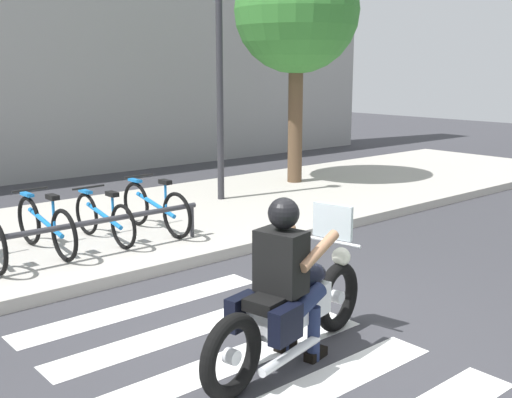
% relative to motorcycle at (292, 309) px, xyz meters
% --- Properties ---
extents(ground_plane, '(48.00, 48.00, 0.00)m').
position_rel_motorcycle_xyz_m(ground_plane, '(0.23, 0.31, -0.47)').
color(ground_plane, '#38383D').
extents(sidewalk, '(24.00, 4.40, 0.15)m').
position_rel_motorcycle_xyz_m(sidewalk, '(0.23, 4.83, -0.40)').
color(sidewalk, '#B7B2A8').
rests_on(sidewalk, ground).
extents(crosswalk_stripe_1, '(2.80, 0.40, 0.01)m').
position_rel_motorcycle_xyz_m(crosswalk_stripe_1, '(-0.35, -0.49, -0.47)').
color(crosswalk_stripe_1, white).
rests_on(crosswalk_stripe_1, ground).
extents(crosswalk_stripe_2, '(2.80, 0.40, 0.01)m').
position_rel_motorcycle_xyz_m(crosswalk_stripe_2, '(-0.35, 0.31, -0.47)').
color(crosswalk_stripe_2, white).
rests_on(crosswalk_stripe_2, ground).
extents(crosswalk_stripe_3, '(2.80, 0.40, 0.01)m').
position_rel_motorcycle_xyz_m(crosswalk_stripe_3, '(-0.35, 1.11, -0.47)').
color(crosswalk_stripe_3, white).
rests_on(crosswalk_stripe_3, ground).
extents(crosswalk_stripe_4, '(2.80, 0.40, 0.01)m').
position_rel_motorcycle_xyz_m(crosswalk_stripe_4, '(-0.35, 1.91, -0.47)').
color(crosswalk_stripe_4, white).
rests_on(crosswalk_stripe_4, ground).
extents(motorcycle, '(2.24, 0.83, 1.27)m').
position_rel_motorcycle_xyz_m(motorcycle, '(0.00, 0.00, 0.00)').
color(motorcycle, black).
rests_on(motorcycle, ground).
extents(rider, '(0.70, 0.63, 1.46)m').
position_rel_motorcycle_xyz_m(rider, '(-0.08, -0.01, 0.37)').
color(rider, black).
rests_on(rider, ground).
extents(bicycle_1, '(0.48, 1.68, 0.80)m').
position_rel_motorcycle_xyz_m(bicycle_1, '(-0.52, 3.99, 0.04)').
color(bicycle_1, black).
rests_on(bicycle_1, sidewalk).
extents(bicycle_2, '(0.48, 1.59, 0.73)m').
position_rel_motorcycle_xyz_m(bicycle_2, '(0.29, 3.99, 0.02)').
color(bicycle_2, black).
rests_on(bicycle_2, sidewalk).
extents(bicycle_3, '(0.48, 1.70, 0.79)m').
position_rel_motorcycle_xyz_m(bicycle_3, '(1.10, 3.99, 0.04)').
color(bicycle_3, black).
rests_on(bicycle_3, sidewalk).
extents(bike_rack, '(3.04, 0.07, 0.49)m').
position_rel_motorcycle_xyz_m(bike_rack, '(-0.11, 3.44, 0.09)').
color(bike_rack, '#333338').
rests_on(bike_rack, sidewalk).
extents(street_lamp, '(0.28, 0.28, 4.53)m').
position_rel_motorcycle_xyz_m(street_lamp, '(3.24, 5.23, 2.26)').
color(street_lamp, '#2D2D33').
rests_on(street_lamp, ground).
extents(tree_near_rack, '(2.51, 2.51, 4.87)m').
position_rel_motorcycle_xyz_m(tree_near_rack, '(5.48, 5.63, 3.12)').
color(tree_near_rack, brown).
rests_on(tree_near_rack, ground).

